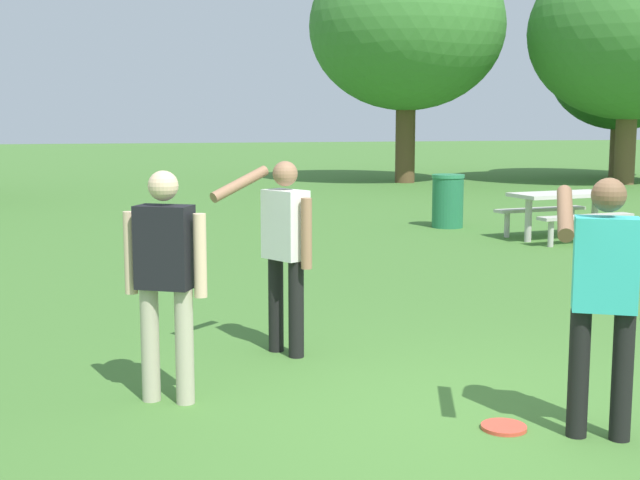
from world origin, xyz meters
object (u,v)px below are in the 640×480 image
object	(u,v)px
picnic_table_near	(563,205)
tree_slender_mid	(631,33)
frisbee	(504,427)
person_thrower	(605,289)
tree_back_left	(622,70)
person_bystander	(284,242)
person_catcher	(165,271)
trash_can_beside_table	(448,201)
tree_far_right	(407,27)

from	to	relation	value
picnic_table_near	tree_slender_mid	size ratio (longest dim) A/B	0.28
frisbee	picnic_table_near	xyz separation A→B (m)	(4.64, 7.83, 0.55)
person_thrower	frisbee	xyz separation A→B (m)	(-0.50, 0.29, -0.95)
tree_slender_mid	tree_back_left	size ratio (longest dim) A/B	1.25
tree_back_left	person_thrower	bearing A→B (deg)	-121.95
person_bystander	tree_back_left	distance (m)	24.02
tree_back_left	frisbee	bearing A→B (deg)	-123.28
person_bystander	frisbee	distance (m)	2.51
person_catcher	picnic_table_near	world-z (taller)	person_catcher
tree_slender_mid	tree_back_left	world-z (taller)	tree_slender_mid
person_bystander	trash_can_beside_table	world-z (taller)	person_bystander
tree_far_right	trash_can_beside_table	bearing A→B (deg)	-104.36
person_catcher	tree_far_right	size ratio (longest dim) A/B	0.23
picnic_table_near	tree_slender_mid	bearing A→B (deg)	53.57
person_catcher	frisbee	xyz separation A→B (m)	(2.09, -1.04, -0.93)
trash_can_beside_table	tree_back_left	distance (m)	15.47
person_bystander	tree_back_left	size ratio (longest dim) A/B	0.30
person_thrower	person_catcher	distance (m)	2.91
frisbee	tree_slender_mid	bearing A→B (deg)	56.00
person_bystander	picnic_table_near	xyz separation A→B (m)	(5.69, 5.76, -0.40)
person_catcher	person_bystander	distance (m)	1.46
person_catcher	frisbee	size ratio (longest dim) A/B	5.56
picnic_table_near	tree_slender_mid	world-z (taller)	tree_slender_mid
person_thrower	tree_back_left	world-z (taller)	tree_back_left
person_catcher	person_bystander	bearing A→B (deg)	44.96
tree_far_right	tree_back_left	size ratio (longest dim) A/B	1.29
frisbee	tree_back_left	bearing A→B (deg)	56.72
tree_back_left	trash_can_beside_table	bearing A→B (deg)	-132.79
person_catcher	tree_slender_mid	xyz separation A→B (m)	(14.23, 16.96, 3.42)
person_thrower	tree_back_left	bearing A→B (deg)	58.05
picnic_table_near	tree_back_left	size ratio (longest dim) A/B	0.35
frisbee	tree_far_right	size ratio (longest dim) A/B	0.04
person_thrower	person_catcher	bearing A→B (deg)	152.83
person_catcher	tree_far_right	world-z (taller)	tree_far_right
tree_slender_mid	person_bystander	bearing A→B (deg)	-129.64
person_bystander	picnic_table_near	world-z (taller)	person_bystander
trash_can_beside_table	picnic_table_near	bearing A→B (deg)	-56.80
person_thrower	tree_back_left	size ratio (longest dim) A/B	0.30
trash_can_beside_table	person_thrower	bearing A→B (deg)	-106.09
person_thrower	picnic_table_near	xyz separation A→B (m)	(4.13, 8.12, -0.40)
person_bystander	tree_far_right	world-z (taller)	tree_far_right
person_thrower	tree_far_right	distance (m)	21.39
person_bystander	person_catcher	bearing A→B (deg)	-135.04
tree_far_right	frisbee	bearing A→B (deg)	-106.75
frisbee	trash_can_beside_table	distance (m)	10.32
trash_can_beside_table	tree_back_left	bearing A→B (deg)	47.21
person_bystander	tree_back_left	xyz separation A→B (m)	(14.75, 18.79, 2.53)
person_bystander	tree_slender_mid	world-z (taller)	tree_slender_mid
tree_slender_mid	picnic_table_near	bearing A→B (deg)	-126.43
person_bystander	picnic_table_near	size ratio (longest dim) A/B	0.86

